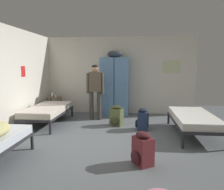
% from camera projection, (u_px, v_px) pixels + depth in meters
% --- Properties ---
extents(ground_plane, '(8.84, 8.84, 0.00)m').
position_uv_depth(ground_plane, '(111.00, 140.00, 4.80)').
color(ground_plane, slate).
extents(room_backdrop, '(4.97, 5.58, 2.54)m').
position_uv_depth(room_backdrop, '(69.00, 78.00, 6.06)').
color(room_backdrop, silver).
rests_on(room_backdrop, ground_plane).
extents(locker_bank, '(0.90, 0.55, 2.07)m').
position_uv_depth(locker_bank, '(115.00, 85.00, 7.13)').
color(locker_bank, '#5B84B2').
rests_on(locker_bank, ground_plane).
extents(shelf_unit, '(0.38, 0.30, 0.57)m').
position_uv_depth(shelf_unit, '(55.00, 104.00, 7.29)').
color(shelf_unit, brown).
rests_on(shelf_unit, ground_plane).
extents(bed_right, '(0.90, 1.90, 0.49)m').
position_uv_depth(bed_right, '(193.00, 119.00, 5.12)').
color(bed_right, '#28282D').
rests_on(bed_right, ground_plane).
extents(bed_left_rear, '(0.90, 1.90, 0.49)m').
position_uv_depth(bed_left_rear, '(48.00, 110.00, 6.08)').
color(bed_left_rear, '#28282D').
rests_on(bed_left_rear, ground_plane).
extents(person_traveler, '(0.51, 0.25, 1.62)m').
position_uv_depth(person_traveler, '(95.00, 87.00, 6.46)').
color(person_traveler, '#3D3833').
rests_on(person_traveler, ground_plane).
extents(water_bottle, '(0.07, 0.07, 0.21)m').
position_uv_depth(water_bottle, '(52.00, 94.00, 7.28)').
color(water_bottle, silver).
rests_on(water_bottle, shelf_unit).
extents(lotion_bottle, '(0.05, 0.05, 0.15)m').
position_uv_depth(lotion_bottle, '(56.00, 95.00, 7.21)').
color(lotion_bottle, beige).
rests_on(lotion_bottle, shelf_unit).
extents(backpack_navy, '(0.35, 0.34, 0.55)m').
position_uv_depth(backpack_navy, '(142.00, 119.00, 5.54)').
color(backpack_navy, navy).
rests_on(backpack_navy, ground_plane).
extents(backpack_olive, '(0.39, 0.40, 0.55)m').
position_uv_depth(backpack_olive, '(116.00, 116.00, 5.90)').
color(backpack_olive, '#566038').
rests_on(backpack_olive, ground_plane).
extents(backpack_maroon, '(0.41, 0.40, 0.55)m').
position_uv_depth(backpack_maroon, '(142.00, 149.00, 3.58)').
color(backpack_maroon, maroon).
rests_on(backpack_maroon, ground_plane).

